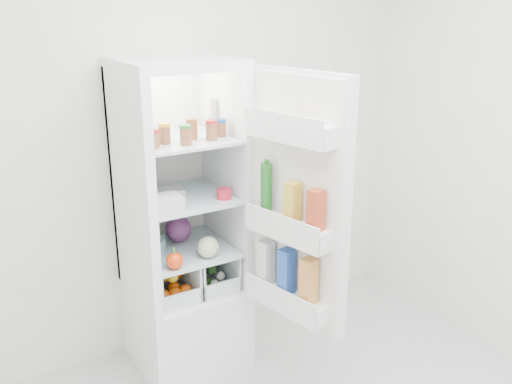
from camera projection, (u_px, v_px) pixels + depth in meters
room_walls at (359, 140)px, 2.10m from camera, size 3.02×3.02×2.61m
refrigerator at (181, 257)px, 3.31m from camera, size 0.60×0.60×1.80m
shelf_low at (185, 249)px, 3.23m from camera, size 0.49×0.53×0.01m
shelf_mid at (183, 198)px, 3.13m from camera, size 0.49×0.53×0.02m
shelf_top at (180, 139)px, 3.03m from camera, size 0.49×0.53×0.02m
crisper_left at (166, 275)px, 3.21m from camera, size 0.23×0.46×0.22m
crisper_right at (205, 265)px, 3.33m from camera, size 0.23×0.46×0.22m
condiment_jars at (188, 134)px, 2.92m from camera, size 0.46×0.16×0.08m
squeeze_bottle at (211, 115)px, 3.14m from camera, size 0.06×0.06×0.18m
tub_white at (167, 204)px, 2.88m from camera, size 0.15×0.15×0.09m
tin_red at (224, 194)px, 3.09m from camera, size 0.10×0.10×0.05m
foil_tray at (170, 192)px, 3.14m from camera, size 0.17×0.14×0.04m
red_cabbage at (178, 229)px, 3.30m from camera, size 0.15×0.15×0.15m
bell_pepper at (174, 261)px, 2.97m from camera, size 0.09×0.09×0.09m
mushroom_bowl at (153, 245)px, 3.19m from camera, size 0.18×0.18×0.07m
salad_bag at (208, 247)px, 3.10m from camera, size 0.12×0.12×0.12m
citrus_pile at (168, 281)px, 3.21m from camera, size 0.20×0.31×0.16m
veg_pile at (206, 272)px, 3.35m from camera, size 0.16×0.30×0.10m
fridge_door at (296, 209)px, 2.84m from camera, size 0.28×0.60×1.30m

